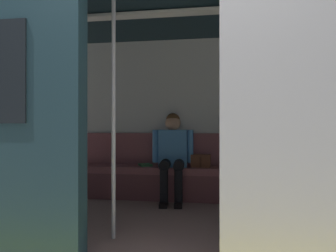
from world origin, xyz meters
TOP-DOWN VIEW (x-y plane):
  - train_car at (0.07, -1.14)m, footprint 6.40×2.62m
  - bench_seat at (0.00, -2.11)m, footprint 3.05×0.44m
  - person_seated at (0.14, -2.05)m, footprint 0.55×0.70m
  - handbag at (-0.23, -2.13)m, footprint 0.26×0.15m
  - book at (0.54, -2.16)m, footprint 0.24×0.27m
  - grab_pole_door at (0.43, -0.50)m, footprint 0.04×0.04m

SIDE VIEW (x-z plane):
  - bench_seat at x=0.00m, z-range 0.12..0.56m
  - book at x=0.54m, z-range 0.44..0.47m
  - handbag at x=-0.23m, z-range 0.44..0.61m
  - person_seated at x=0.14m, z-range 0.08..1.25m
  - grab_pole_door at x=0.43m, z-range 0.00..2.22m
  - train_car at x=0.07m, z-range 0.36..2.72m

